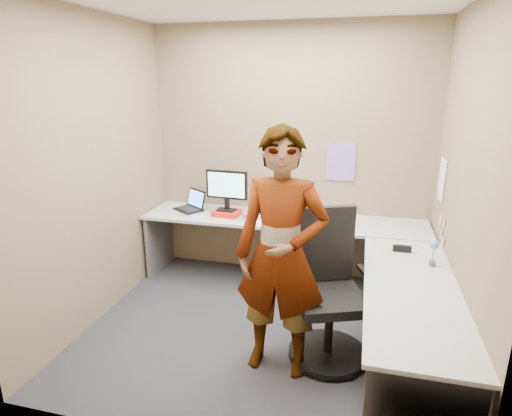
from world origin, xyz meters
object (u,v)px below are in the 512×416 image
(monitor, at_px, (227,187))
(office_chair, at_px, (327,300))
(person, at_px, (281,255))
(desk, at_px, (317,257))

(monitor, bearing_deg, office_chair, -39.84)
(monitor, distance_m, person, 1.62)
(desk, relative_size, monitor, 6.54)
(person, bearing_deg, office_chair, 39.20)
(desk, bearing_deg, office_chair, -75.29)
(monitor, distance_m, office_chair, 1.73)
(monitor, bearing_deg, person, -54.37)
(desk, relative_size, office_chair, 2.56)
(monitor, relative_size, office_chair, 0.39)
(desk, xyz_separation_m, person, (-0.18, -0.81, 0.34))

